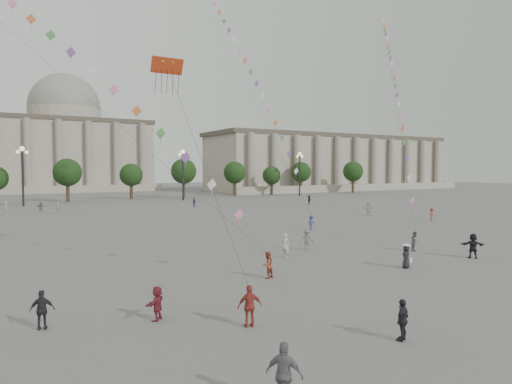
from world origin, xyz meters
TOP-DOWN VIEW (x-y plane):
  - ground at (0.00, 0.00)m, footprint 360.00×360.00m
  - hall_east at (75.00, 93.89)m, footprint 84.00×26.22m
  - hall_central at (0.00, 129.22)m, footprint 48.30×34.30m
  - tree_row at (0.00, 78.00)m, footprint 137.12×5.12m
  - lamp_post_mid_west at (-15.00, 70.00)m, footprint 2.00×0.90m
  - lamp_post_mid_east at (15.00, 70.00)m, footprint 2.00×0.90m
  - lamp_post_far_east at (45.00, 70.00)m, footprint 2.00×0.90m
  - person_crowd_0 at (10.89, 53.96)m, footprint 1.01×0.77m
  - person_crowd_3 at (11.54, 0.74)m, footprint 1.68×1.55m
  - person_crowd_4 at (-11.35, 52.96)m, footprint 1.51×1.51m
  - person_crowd_6 at (2.74, 9.77)m, footprint 1.31×1.11m
  - person_crowd_7 at (26.98, 27.83)m, footprint 1.78×0.58m
  - person_crowd_8 at (29.24, 18.69)m, footprint 1.23×0.93m
  - person_crowd_9 at (31.36, 47.81)m, footprint 1.53×1.53m
  - person_crowd_10 at (-18.01, 55.96)m, footprint 0.61×0.79m
  - person_crowd_12 at (-13.30, 56.72)m, footprint 1.50×1.19m
  - person_crowd_13 at (-0.62, 7.91)m, footprint 0.71×0.81m
  - tourist_0 at (-10.28, -3.81)m, footprint 1.13×0.69m
  - tourist_1 at (-17.97, 0.27)m, footprint 1.05×0.62m
  - tourist_2 at (-13.43, -0.98)m, footprint 1.31×1.34m
  - tourist_3 at (-12.62, -10.00)m, footprint 1.04×1.15m
  - tourist_4 at (-5.84, -8.18)m, footprint 1.06×0.73m
  - kite_flyer_0 at (-5.10, 3.19)m, footprint 0.98×0.88m
  - kite_flyer_1 at (10.85, 19.92)m, footprint 1.13×0.81m
  - kite_flyer_2 at (10.19, 5.00)m, footprint 0.97×0.90m
  - hat_person at (4.50, 0.86)m, footprint 0.93×0.86m
  - dragon_kite at (-9.23, 9.35)m, footprint 2.20×6.91m
  - kite_train_mid at (8.75, 40.43)m, footprint 4.70×38.79m
  - kite_train_east at (29.08, 25.67)m, footprint 35.39×38.14m

SIDE VIEW (x-z plane):
  - ground at x=0.00m, z-range 0.00..0.00m
  - tourist_2 at x=-13.43m, z-range 0.00..1.54m
  - kite_flyer_1 at x=10.85m, z-range 0.00..1.58m
  - person_crowd_0 at x=10.89m, z-range 0.00..1.60m
  - person_crowd_12 at x=-13.30m, z-range 0.00..1.60m
  - kite_flyer_2 at x=10.19m, z-range 0.00..1.60m
  - kite_flyer_0 at x=-5.10m, z-range 0.00..1.66m
  - tourist_4 at x=-5.84m, z-range 0.00..1.66m
  - tourist_1 at x=-17.97m, z-range 0.00..1.67m
  - person_crowd_8 at x=29.24m, z-range 0.00..1.70m
  - hat_person at x=4.50m, z-range 0.00..1.69m
  - person_crowd_4 at x=-11.35m, z-range 0.00..1.74m
  - person_crowd_6 at x=2.74m, z-range 0.00..1.76m
  - person_crowd_9 at x=31.36m, z-range 0.00..1.77m
  - tourist_0 at x=-10.28m, z-range 0.00..1.80m
  - person_crowd_13 at x=-0.62m, z-range 0.00..1.87m
  - person_crowd_3 at x=11.54m, z-range 0.00..1.87m
  - tourist_3 at x=-12.62m, z-range 0.00..1.88m
  - person_crowd_7 at x=26.98m, z-range 0.00..1.91m
  - person_crowd_10 at x=-18.01m, z-range 0.00..1.93m
  - tree_row at x=0.00m, z-range 1.39..9.39m
  - lamp_post_mid_west at x=-15.00m, z-range 2.03..12.68m
  - lamp_post_mid_east at x=15.00m, z-range 2.03..12.68m
  - lamp_post_far_east at x=45.00m, z-range 2.03..12.68m
  - hall_east at x=75.00m, z-range -0.17..17.03m
  - dragon_kite at x=-9.23m, z-range 3.91..21.90m
  - hall_central at x=0.00m, z-range -3.52..31.98m
  - kite_train_east at x=29.08m, z-range -11.45..51.98m
  - kite_train_mid at x=8.75m, z-range -2.75..61.92m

